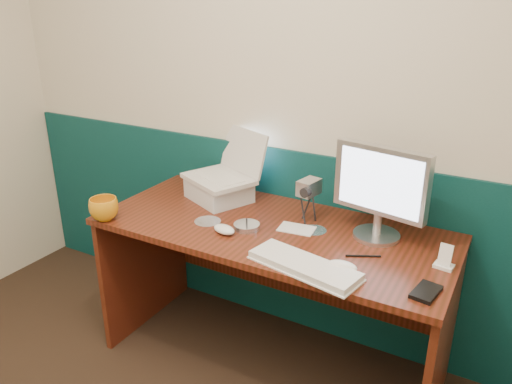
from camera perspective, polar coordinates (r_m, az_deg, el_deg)
The scene contains 19 objects.
back_wall at distance 2.47m, azimuth 3.04°, elevation 10.57°, with size 3.50×0.04×2.50m, color beige.
wainscot at distance 2.71m, azimuth 2.62°, elevation -5.25°, with size 3.48×0.02×1.00m, color #083435.
desk at distance 2.44m, azimuth 1.76°, elevation -11.96°, with size 1.60×0.70×0.75m, color #3E190B.
laptop_riser at distance 2.53m, azimuth -4.26°, elevation 0.21°, with size 0.29×0.25×0.10m, color silver.
laptop at distance 2.47m, azimuth -4.38°, elevation 4.30°, with size 0.33×0.26×0.28m, color silver, non-canonical shape.
monitor at distance 2.14m, azimuth 14.03°, elevation -0.13°, with size 0.41×0.12×0.41m, color #B8B9BD, non-canonical shape.
keyboard at distance 1.92m, azimuth 5.53°, elevation -8.45°, with size 0.44×0.15×0.03m, color white.
mouse_right at distance 1.92m, azimuth 9.73°, elevation -8.39°, with size 0.12×0.07×0.04m, color white.
mouse_left at distance 2.19m, azimuth -3.66°, elevation -4.29°, with size 0.11×0.07×0.04m, color white.
mug at distance 2.41m, azimuth -16.99°, elevation -1.86°, with size 0.13×0.13×0.11m, color orange.
camcorder at distance 2.28m, azimuth 6.01°, elevation -1.10°, with size 0.09×0.13×0.20m, color #BBBBC0, non-canonical shape.
cd_spindle at distance 2.23m, azimuth -1.07°, elevation -3.93°, with size 0.12×0.12×0.02m, color silver.
cd_loose_a at distance 2.31m, azimuth -5.55°, elevation -3.34°, with size 0.12×0.12×0.00m, color silver.
cd_loose_b at distance 2.23m, azimuth 6.64°, elevation -4.34°, with size 0.11×0.11×0.00m, color silver.
pen at distance 2.05m, azimuth 12.15°, elevation -7.15°, with size 0.01×0.01×0.14m, color black.
papers at distance 2.23m, azimuth 4.66°, elevation -4.21°, with size 0.16×0.11×0.00m, color white.
dock at distance 2.06m, azimuth 20.66°, elevation -7.92°, with size 0.07×0.05×0.01m, color white.
music_player at distance 2.03m, azimuth 20.84°, elevation -6.72°, with size 0.05×0.01×0.08m, color white.
pda at distance 1.87m, azimuth 18.87°, elevation -10.75°, with size 0.08×0.13×0.02m, color black.
Camera 1 is at (1.07, -0.43, 1.72)m, focal length 35.00 mm.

